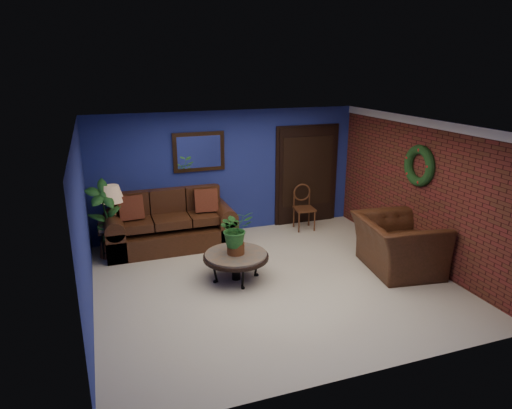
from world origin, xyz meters
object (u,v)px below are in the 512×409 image
object	(u,v)px
end_table	(116,231)
table_lamp	(112,200)
coffee_table	(236,257)
armchair	(397,245)
sofa	(170,228)
side_chair	(303,204)

from	to	relation	value
end_table	table_lamp	size ratio (longest dim) A/B	0.87
coffee_table	end_table	size ratio (longest dim) A/B	1.73
table_lamp	armchair	size ratio (longest dim) A/B	0.51
sofa	side_chair	bearing A→B (deg)	0.59
end_table	table_lamp	bearing A→B (deg)	180.00
side_chair	end_table	bearing A→B (deg)	-173.25
table_lamp	armchair	distance (m)	5.05
end_table	coffee_table	bearing A→B (deg)	-45.26
sofa	armchair	world-z (taller)	sofa
end_table	armchair	xyz separation A→B (m)	(4.45, -2.32, 0.02)
sofa	armchair	distance (m)	4.18
sofa	armchair	bearing A→B (deg)	-34.39
coffee_table	end_table	world-z (taller)	end_table
sofa	side_chair	xyz separation A→B (m)	(2.82, 0.03, 0.18)
sofa	armchair	xyz separation A→B (m)	(3.45, -2.36, 0.09)
side_chair	armchair	xyz separation A→B (m)	(0.62, -2.39, -0.09)
sofa	table_lamp	size ratio (longest dim) A/B	3.39
sofa	side_chair	distance (m)	2.83
side_chair	armchair	size ratio (longest dim) A/B	0.69
armchair	end_table	bearing A→B (deg)	70.67
sofa	end_table	bearing A→B (deg)	-177.69
side_chair	armchair	world-z (taller)	side_chair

